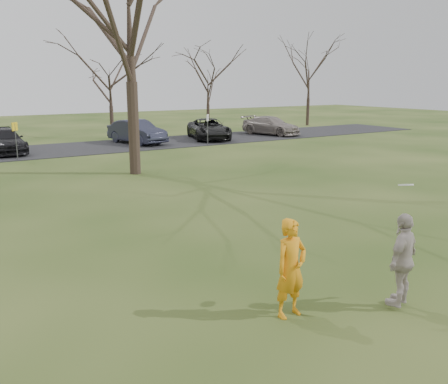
{
  "coord_description": "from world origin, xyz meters",
  "views": [
    {
      "loc": [
        -6.28,
        -6.01,
        4.22
      ],
      "look_at": [
        0.0,
        4.0,
        1.5
      ],
      "focal_mm": 38.63,
      "sensor_mm": 36.0,
      "label": 1
    }
  ],
  "objects": [
    {
      "name": "small_tree_row",
      "position": [
        4.38,
        30.06,
        3.89
      ],
      "size": [
        55.0,
        5.9,
        8.5
      ],
      "color": "#352821",
      "rests_on": "ground"
    },
    {
      "name": "catching_play",
      "position": [
        1.07,
        -0.59,
        0.97
      ],
      "size": [
        1.13,
        0.73,
        2.37
      ],
      "color": "#B4A8A1",
      "rests_on": "ground"
    },
    {
      "name": "car_5",
      "position": [
        6.28,
        25.28,
        0.84
      ],
      "size": [
        2.82,
        5.15,
        1.61
      ],
      "primitive_type": "imported",
      "rotation": [
        0.0,
        0.0,
        0.24
      ],
      "color": "#282A3C",
      "rests_on": "parking_strip"
    },
    {
      "name": "car_3",
      "position": [
        -2.18,
        25.2,
        0.75
      ],
      "size": [
        2.17,
        4.96,
        1.42
      ],
      "primitive_type": "imported",
      "rotation": [
        0.0,
        0.0,
        0.04
      ],
      "color": "black",
      "rests_on": "parking_strip"
    },
    {
      "name": "sign_white",
      "position": [
        10.0,
        22.0,
        1.45
      ],
      "size": [
        0.35,
        0.35,
        2.08
      ],
      "color": "#47474C",
      "rests_on": "ground"
    },
    {
      "name": "player_defender",
      "position": [
        -0.91,
        0.27,
        0.92
      ],
      "size": [
        0.7,
        0.48,
        1.85
      ],
      "primitive_type": "imported",
      "rotation": [
        0.0,
        0.0,
        0.05
      ],
      "color": "orange",
      "rests_on": "ground"
    },
    {
      "name": "parking_strip",
      "position": [
        0.0,
        25.0,
        0.02
      ],
      "size": [
        62.0,
        6.5,
        0.04
      ],
      "primitive_type": "cube",
      "color": "black",
      "rests_on": "ground"
    },
    {
      "name": "car_6",
      "position": [
        11.77,
        24.86,
        0.79
      ],
      "size": [
        4.01,
        5.9,
        1.5
      ],
      "primitive_type": "imported",
      "rotation": [
        0.0,
        0.0,
        -0.31
      ],
      "color": "black",
      "rests_on": "parking_strip"
    },
    {
      "name": "ground",
      "position": [
        0.0,
        0.0,
        0.0
      ],
      "size": [
        120.0,
        120.0,
        0.0
      ],
      "primitive_type": "plane",
      "color": "#1E380F",
      "rests_on": "ground"
    },
    {
      "name": "sign_yellow",
      "position": [
        -2.0,
        22.0,
        1.45
      ],
      "size": [
        0.35,
        0.35,
        2.08
      ],
      "color": "#47474C",
      "rests_on": "ground"
    },
    {
      "name": "big_tree",
      "position": [
        2.0,
        15.0,
        7.0
      ],
      "size": [
        9.0,
        9.0,
        14.0
      ],
      "primitive_type": null,
      "color": "#352821",
      "rests_on": "ground"
    },
    {
      "name": "car_7",
      "position": [
        17.53,
        24.84,
        0.76
      ],
      "size": [
        3.37,
        5.36,
        1.45
      ],
      "primitive_type": "imported",
      "rotation": [
        0.0,
        0.0,
        0.29
      ],
      "color": "gray",
      "rests_on": "parking_strip"
    }
  ]
}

